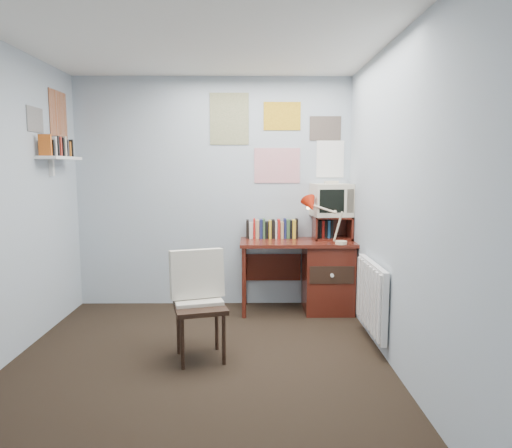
{
  "coord_description": "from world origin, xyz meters",
  "views": [
    {
      "loc": [
        0.41,
        -3.28,
        1.54
      ],
      "look_at": [
        0.46,
        0.97,
        1.0
      ],
      "focal_mm": 32.0,
      "sensor_mm": 36.0,
      "label": 1
    }
  ],
  "objects_px": {
    "crt_tv": "(331,198)",
    "desk_lamp": "(342,223)",
    "desk": "(322,273)",
    "tv_riser": "(332,228)",
    "radiator": "(372,297)",
    "desk_chair": "(200,308)",
    "wall_shelf": "(60,158)"
  },
  "relations": [
    {
      "from": "tv_riser",
      "to": "wall_shelf",
      "type": "relative_size",
      "value": 0.65
    },
    {
      "from": "desk_lamp",
      "to": "crt_tv",
      "type": "xyz_separation_m",
      "value": [
        -0.05,
        0.35,
        0.22
      ]
    },
    {
      "from": "radiator",
      "to": "wall_shelf",
      "type": "xyz_separation_m",
      "value": [
        -2.86,
        0.55,
        1.2
      ]
    },
    {
      "from": "desk_lamp",
      "to": "tv_riser",
      "type": "xyz_separation_m",
      "value": [
        -0.03,
        0.33,
        -0.09
      ]
    },
    {
      "from": "desk_lamp",
      "to": "wall_shelf",
      "type": "relative_size",
      "value": 0.69
    },
    {
      "from": "tv_riser",
      "to": "radiator",
      "type": "height_order",
      "value": "tv_riser"
    },
    {
      "from": "tv_riser",
      "to": "wall_shelf",
      "type": "bearing_deg",
      "value": -169.68
    },
    {
      "from": "radiator",
      "to": "wall_shelf",
      "type": "relative_size",
      "value": 1.29
    },
    {
      "from": "wall_shelf",
      "to": "desk_lamp",
      "type": "bearing_deg",
      "value": 3.36
    },
    {
      "from": "desk",
      "to": "crt_tv",
      "type": "distance_m",
      "value": 0.81
    },
    {
      "from": "radiator",
      "to": "wall_shelf",
      "type": "height_order",
      "value": "wall_shelf"
    },
    {
      "from": "desk",
      "to": "radiator",
      "type": "xyz_separation_m",
      "value": [
        0.29,
        -0.93,
        0.01
      ]
    },
    {
      "from": "desk",
      "to": "wall_shelf",
      "type": "distance_m",
      "value": 2.87
    },
    {
      "from": "desk_chair",
      "to": "desk_lamp",
      "type": "bearing_deg",
      "value": 23.0
    },
    {
      "from": "wall_shelf",
      "to": "tv_riser",
      "type": "bearing_deg",
      "value": 10.32
    },
    {
      "from": "desk",
      "to": "wall_shelf",
      "type": "relative_size",
      "value": 1.94
    },
    {
      "from": "desk",
      "to": "crt_tv",
      "type": "height_order",
      "value": "crt_tv"
    },
    {
      "from": "radiator",
      "to": "desk_lamp",
      "type": "bearing_deg",
      "value": 100.86
    },
    {
      "from": "desk",
      "to": "desk_chair",
      "type": "distance_m",
      "value": 1.7
    },
    {
      "from": "desk",
      "to": "tv_riser",
      "type": "relative_size",
      "value": 3.0
    },
    {
      "from": "tv_riser",
      "to": "crt_tv",
      "type": "height_order",
      "value": "crt_tv"
    },
    {
      "from": "desk",
      "to": "radiator",
      "type": "distance_m",
      "value": 0.97
    },
    {
      "from": "desk_lamp",
      "to": "crt_tv",
      "type": "height_order",
      "value": "crt_tv"
    },
    {
      "from": "desk",
      "to": "desk_chair",
      "type": "relative_size",
      "value": 1.42
    },
    {
      "from": "tv_riser",
      "to": "crt_tv",
      "type": "bearing_deg",
      "value": 127.23
    },
    {
      "from": "crt_tv",
      "to": "desk_lamp",
      "type": "bearing_deg",
      "value": -89.19
    },
    {
      "from": "crt_tv",
      "to": "wall_shelf",
      "type": "relative_size",
      "value": 0.64
    },
    {
      "from": "desk_chair",
      "to": "radiator",
      "type": "distance_m",
      "value": 1.49
    },
    {
      "from": "desk_chair",
      "to": "desk_lamp",
      "type": "height_order",
      "value": "desk_lamp"
    },
    {
      "from": "desk",
      "to": "desk_lamp",
      "type": "xyz_separation_m",
      "value": [
        0.15,
        -0.22,
        0.57
      ]
    },
    {
      "from": "crt_tv",
      "to": "wall_shelf",
      "type": "height_order",
      "value": "wall_shelf"
    },
    {
      "from": "desk_lamp",
      "to": "radiator",
      "type": "height_order",
      "value": "desk_lamp"
    }
  ]
}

